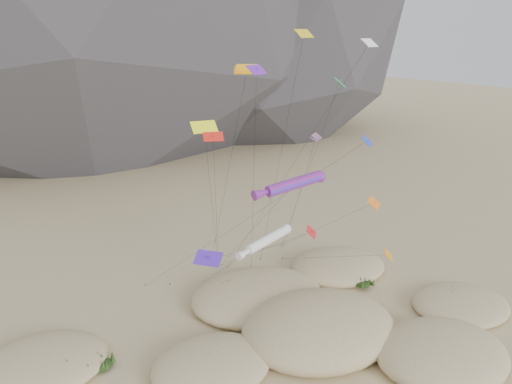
{
  "coord_description": "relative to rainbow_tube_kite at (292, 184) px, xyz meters",
  "views": [
    {
      "loc": [
        -26.11,
        -28.4,
        28.51
      ],
      "look_at": [
        -2.18,
        12.0,
        13.84
      ],
      "focal_mm": 35.0,
      "sensor_mm": 36.0,
      "label": 1
    }
  ],
  "objects": [
    {
      "name": "ground",
      "position": [
        -2.63,
        -12.7,
        -13.71
      ],
      "size": [
        500.0,
        500.0,
        0.0
      ],
      "primitive_type": "plane",
      "color": "#CCB789",
      "rests_on": "ground"
    },
    {
      "name": "dunes",
      "position": [
        -4.07,
        -7.73,
        -12.98
      ],
      "size": [
        52.92,
        34.33,
        4.55
      ],
      "color": "#CCB789",
      "rests_on": "ground"
    },
    {
      "name": "dune_grass",
      "position": [
        -4.19,
        -9.16,
        -12.85
      ],
      "size": [
        43.05,
        29.25,
        1.61
      ],
      "color": "black",
      "rests_on": "ground"
    },
    {
      "name": "kite_stakes",
      "position": [
        -1.42,
        11.14,
        -13.56
      ],
      "size": [
        20.76,
        3.9,
        0.3
      ],
      "color": "#3F2D1E",
      "rests_on": "ground"
    },
    {
      "name": "rainbow_tube_kite",
      "position": [
        0.0,
        0.0,
        0.0
      ],
      "size": [
        9.11,
        12.98,
        14.72
      ],
      "color": "red",
      "rests_on": "ground"
    },
    {
      "name": "white_tube_kite",
      "position": [
        -5.24,
        -3.36,
        -4.01
      ],
      "size": [
        7.41,
        13.92,
        10.45
      ],
      "color": "silver",
      "rests_on": "ground"
    },
    {
      "name": "orange_parafoil",
      "position": [
        -4.26,
        2.04,
        11.45
      ],
      "size": [
        2.65,
        12.14,
        25.96
      ],
      "color": "orange",
      "rests_on": "ground"
    },
    {
      "name": "multi_parafoil",
      "position": [
        3.38,
        0.72,
        4.3
      ],
      "size": [
        5.44,
        13.19,
        18.7
      ],
      "color": "red",
      "rests_on": "ground"
    },
    {
      "name": "delta_kites",
      "position": [
        0.33,
        -1.28,
        4.08
      ],
      "size": [
        23.61,
        20.71,
        29.21
      ],
      "color": "#651EB0",
      "rests_on": "ground"
    }
  ]
}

